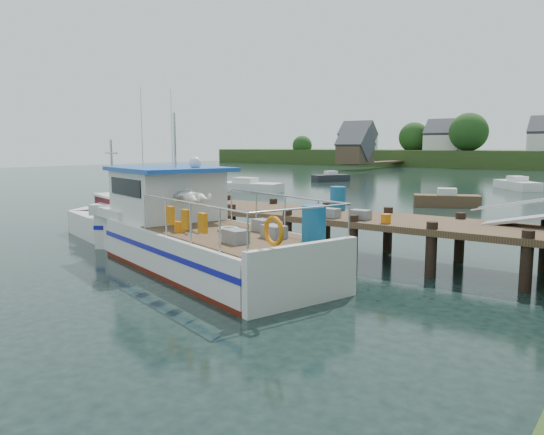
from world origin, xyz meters
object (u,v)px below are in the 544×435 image
Objects in this scene: dock at (521,200)px; lobster_boat at (188,231)px; work_boat at (117,224)px; moored_a at (245,186)px; moored_e at (331,178)px; moored_rowboat at (447,200)px; moored_b at (517,184)px.

lobster_boat reaches higher than dock.
dock is at bearing 41.80° from lobster_boat.
work_boat is (-5.41, 1.39, -0.40)m from lobster_boat.
lobster_boat is 26.80m from moored_a.
moored_e is at bearing 130.52° from lobster_boat.
work_boat is 20.53m from moored_rowboat.
moored_rowboat is at bearing 5.78° from moored_a.
dock is at bearing -62.59° from moored_b.
moored_b reaches higher than moored_a.
lobster_boat is at bearing 3.18° from work_boat.
dock is at bearing -60.09° from moored_rowboat.
dock is 9.88m from lobster_boat.
work_boat is at bearing -54.25° from moored_a.
dock is at bearing -26.54° from moored_a.
moored_e is (-24.88, 32.29, -1.83)m from dock.
moored_b is at bearing 95.93° from work_boat.
work_boat is 1.80× the size of moored_e.
moored_rowboat and moored_a have the same top height.
moored_a is at bearing -71.48° from moored_e.
moored_a is at bearing -123.27° from moored_b.
moored_e is at bearing 127.61° from dock.
work_boat is at bearing -56.36° from moored_e.
moored_e is (-16.00, 36.43, -0.62)m from lobster_boat.
moored_rowboat is 16.39m from moored_b.
lobster_boat is 2.86× the size of moored_rowboat.
work_boat is at bearing -177.58° from lobster_boat.
moored_b is at bearing 93.52° from moored_rowboat.
moored_b reaches higher than moored_rowboat.
moored_a is 14.63m from moored_e.
lobster_boat is at bearing -155.02° from dock.
moored_b is (0.59, 16.38, 0.00)m from moored_rowboat.
work_boat is 36.61m from moored_e.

